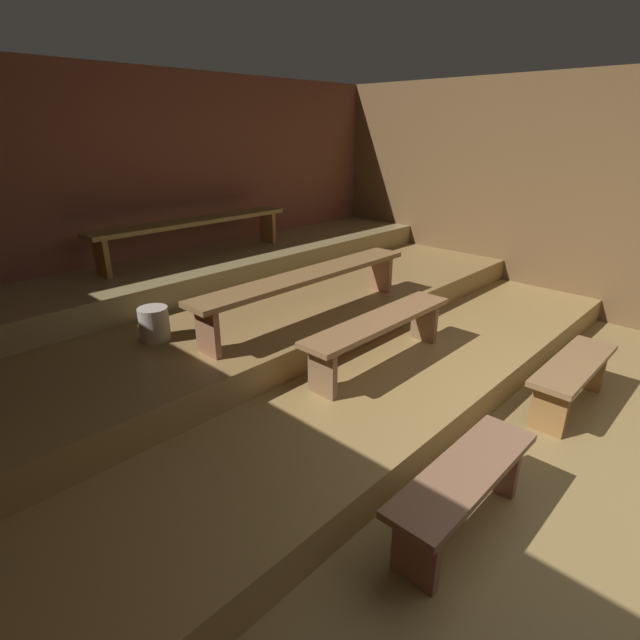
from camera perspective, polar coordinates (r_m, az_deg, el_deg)
ground at (r=4.40m, az=1.68°, el=-6.94°), size 6.96×5.58×0.08m
wall_back at (r=5.81m, az=-16.71°, el=13.48°), size 6.96×0.06×2.65m
wall_right at (r=6.56m, az=20.92°, el=13.84°), size 0.06×5.58×2.65m
platform_lower at (r=4.66m, az=-3.21°, el=-2.96°), size 6.16×3.70×0.25m
platform_middle at (r=4.98m, az=-7.96°, el=1.65°), size 6.16×2.52×0.25m
platform_upper at (r=5.47m, az=-12.85°, el=5.88°), size 6.16×1.08×0.25m
bench_floor_left at (r=2.82m, az=16.59°, el=-18.02°), size 1.13×0.31×0.41m
bench_floor_right at (r=4.22m, az=27.66°, el=-5.58°), size 1.13×0.31×0.41m
bench_lower_center at (r=3.91m, az=7.09°, el=-0.90°), size 1.59×0.31×0.41m
bench_middle_center at (r=4.19m, az=-1.39°, el=4.68°), size 2.33×0.31×0.41m
bench_upper_center at (r=5.44m, az=-14.62°, el=10.70°), size 2.29×0.31×0.41m
pail_middle at (r=4.02m, az=-18.96°, el=-0.41°), size 0.23×0.23×0.27m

